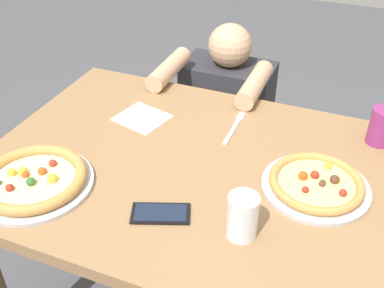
{
  "coord_description": "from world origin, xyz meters",
  "views": [
    {
      "loc": [
        0.38,
        -0.99,
        1.58
      ],
      "look_at": [
        -0.04,
        0.06,
        0.78
      ],
      "focal_mm": 43.26,
      "sensor_mm": 36.0,
      "label": 1
    }
  ],
  "objects_px": {
    "fork": "(235,126)",
    "cell_phone": "(161,213)",
    "water_cup_clear": "(242,216)",
    "diner_seated": "(225,130)",
    "pizza_far": "(316,184)",
    "pizza_near": "(33,180)",
    "drink_cup_colored": "(382,126)"
  },
  "relations": [
    {
      "from": "drink_cup_colored",
      "to": "water_cup_clear",
      "type": "relative_size",
      "value": 1.76
    },
    {
      "from": "drink_cup_colored",
      "to": "cell_phone",
      "type": "distance_m",
      "value": 0.74
    },
    {
      "from": "pizza_far",
      "to": "diner_seated",
      "type": "bearing_deg",
      "value": 124.96
    },
    {
      "from": "diner_seated",
      "to": "pizza_near",
      "type": "bearing_deg",
      "value": -104.5
    },
    {
      "from": "fork",
      "to": "diner_seated",
      "type": "height_order",
      "value": "diner_seated"
    },
    {
      "from": "pizza_near",
      "to": "cell_phone",
      "type": "bearing_deg",
      "value": 4.11
    },
    {
      "from": "fork",
      "to": "pizza_near",
      "type": "bearing_deg",
      "value": -130.75
    },
    {
      "from": "pizza_near",
      "to": "water_cup_clear",
      "type": "height_order",
      "value": "water_cup_clear"
    },
    {
      "from": "pizza_near",
      "to": "water_cup_clear",
      "type": "distance_m",
      "value": 0.58
    },
    {
      "from": "water_cup_clear",
      "to": "diner_seated",
      "type": "height_order",
      "value": "diner_seated"
    },
    {
      "from": "drink_cup_colored",
      "to": "cell_phone",
      "type": "relative_size",
      "value": 1.25
    },
    {
      "from": "pizza_near",
      "to": "diner_seated",
      "type": "height_order",
      "value": "diner_seated"
    },
    {
      "from": "cell_phone",
      "to": "diner_seated",
      "type": "xyz_separation_m",
      "value": [
        -0.12,
        0.93,
        -0.34
      ]
    },
    {
      "from": "cell_phone",
      "to": "diner_seated",
      "type": "height_order",
      "value": "diner_seated"
    },
    {
      "from": "pizza_near",
      "to": "cell_phone",
      "type": "relative_size",
      "value": 1.95
    },
    {
      "from": "drink_cup_colored",
      "to": "fork",
      "type": "bearing_deg",
      "value": -169.15
    },
    {
      "from": "pizza_far",
      "to": "fork",
      "type": "xyz_separation_m",
      "value": [
        -0.3,
        0.21,
        -0.02
      ]
    },
    {
      "from": "fork",
      "to": "cell_phone",
      "type": "height_order",
      "value": "cell_phone"
    },
    {
      "from": "pizza_far",
      "to": "fork",
      "type": "distance_m",
      "value": 0.37
    },
    {
      "from": "pizza_near",
      "to": "fork",
      "type": "relative_size",
      "value": 1.61
    },
    {
      "from": "water_cup_clear",
      "to": "pizza_near",
      "type": "bearing_deg",
      "value": -176.09
    },
    {
      "from": "water_cup_clear",
      "to": "cell_phone",
      "type": "xyz_separation_m",
      "value": [
        -0.21,
        -0.01,
        -0.06
      ]
    },
    {
      "from": "pizza_near",
      "to": "pizza_far",
      "type": "height_order",
      "value": "pizza_near"
    },
    {
      "from": "diner_seated",
      "to": "fork",
      "type": "bearing_deg",
      "value": -69.35
    },
    {
      "from": "fork",
      "to": "cell_phone",
      "type": "relative_size",
      "value": 1.21
    },
    {
      "from": "pizza_far",
      "to": "pizza_near",
      "type": "bearing_deg",
      "value": -158.96
    },
    {
      "from": "drink_cup_colored",
      "to": "water_cup_clear",
      "type": "distance_m",
      "value": 0.6
    },
    {
      "from": "water_cup_clear",
      "to": "fork",
      "type": "distance_m",
      "value": 0.48
    },
    {
      "from": "pizza_far",
      "to": "fork",
      "type": "height_order",
      "value": "pizza_far"
    },
    {
      "from": "diner_seated",
      "to": "water_cup_clear",
      "type": "bearing_deg",
      "value": -69.96
    },
    {
      "from": "cell_phone",
      "to": "diner_seated",
      "type": "distance_m",
      "value": 1.0
    },
    {
      "from": "pizza_near",
      "to": "pizza_far",
      "type": "distance_m",
      "value": 0.77
    }
  ]
}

